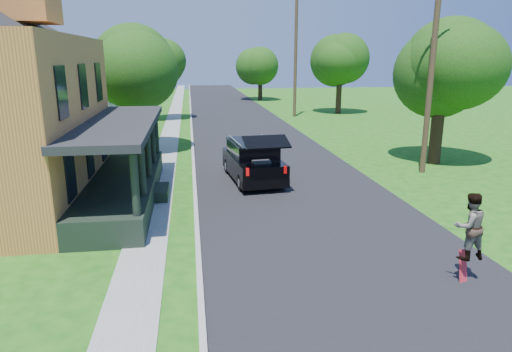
{
  "coord_description": "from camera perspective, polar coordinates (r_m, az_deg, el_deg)",
  "views": [
    {
      "loc": [
        -4.14,
        -11.75,
        5.46
      ],
      "look_at": [
        -2.0,
        3.0,
        1.55
      ],
      "focal_mm": 32.0,
      "sensor_mm": 36.0,
      "label": 1
    }
  ],
  "objects": [
    {
      "name": "tree_right_mid",
      "position": [
        46.05,
        10.47,
        14.76
      ],
      "size": [
        6.11,
        5.84,
        8.47
      ],
      "rotation": [
        0.0,
        0.0,
        0.21
      ],
      "color": "black",
      "rests_on": "ground"
    },
    {
      "name": "sidewalk",
      "position": [
        32.25,
        -10.77,
        4.69
      ],
      "size": [
        1.3,
        120.0,
        0.03
      ],
      "primitive_type": "cube",
      "color": "gray",
      "rests_on": "ground"
    },
    {
      "name": "front_walk",
      "position": [
        19.33,
        -24.01,
        -3.02
      ],
      "size": [
        6.5,
        1.2,
        0.03
      ],
      "primitive_type": "cube",
      "color": "gray",
      "rests_on": "ground"
    },
    {
      "name": "curb",
      "position": [
        32.21,
        -8.0,
        4.8
      ],
      "size": [
        0.15,
        120.0,
        0.12
      ],
      "primitive_type": "cube",
      "color": "#A4A5A0",
      "rests_on": "ground"
    },
    {
      "name": "neighbor_house_mid",
      "position": [
        36.97,
        -23.42,
        11.56
      ],
      "size": [
        12.78,
        12.78,
        8.3
      ],
      "color": "#A19D8F",
      "rests_on": "ground"
    },
    {
      "name": "black_suv",
      "position": [
        20.54,
        -0.38,
        1.91
      ],
      "size": [
        2.42,
        5.27,
        2.38
      ],
      "rotation": [
        0.0,
        0.0,
        0.1
      ],
      "color": "black",
      "rests_on": "ground"
    },
    {
      "name": "tree_left_mid",
      "position": [
        27.86,
        -14.38,
        14.04
      ],
      "size": [
        6.3,
        5.94,
        8.27
      ],
      "rotation": [
        0.0,
        0.0,
        0.16
      ],
      "color": "black",
      "rests_on": "ground"
    },
    {
      "name": "skateboarder",
      "position": [
        12.31,
        25.13,
        -5.7
      ],
      "size": [
        0.87,
        0.71,
        1.69
      ],
      "rotation": [
        0.0,
        0.0,
        3.22
      ],
      "color": "black",
      "rests_on": "ground"
    },
    {
      "name": "tree_right_far",
      "position": [
        59.94,
        0.51,
        14.16
      ],
      "size": [
        6.17,
        6.35,
        7.57
      ],
      "rotation": [
        0.0,
        0.0,
        -0.38
      ],
      "color": "black",
      "rests_on": "ground"
    },
    {
      "name": "utility_pole_near",
      "position": [
        23.03,
        21.06,
        11.85
      ],
      "size": [
        1.66,
        0.43,
        9.1
      ],
      "rotation": [
        0.0,
        0.0,
        0.19
      ],
      "color": "#3F2B1D",
      "rests_on": "ground"
    },
    {
      "name": "tree_left_far",
      "position": [
        40.97,
        -12.87,
        13.51
      ],
      "size": [
        4.67,
        4.53,
        7.34
      ],
      "rotation": [
        0.0,
        0.0,
        -0.01
      ],
      "color": "black",
      "rests_on": "ground"
    },
    {
      "name": "tree_right_near",
      "position": [
        25.3,
        22.31,
        13.44
      ],
      "size": [
        6.17,
        6.11,
        8.47
      ],
      "rotation": [
        0.0,
        0.0,
        -0.08
      ],
      "color": "black",
      "rests_on": "ground"
    },
    {
      "name": "neighbor_house_far",
      "position": [
        52.6,
        -18.97,
        12.54
      ],
      "size": [
        12.78,
        12.78,
        8.3
      ],
      "color": "#A19D8F",
      "rests_on": "ground"
    },
    {
      "name": "ground",
      "position": [
        13.6,
        10.35,
        -9.22
      ],
      "size": [
        140.0,
        140.0,
        0.0
      ],
      "primitive_type": "plane",
      "color": "#195611",
      "rests_on": "ground"
    },
    {
      "name": "utility_pole_far",
      "position": [
        43.16,
        4.98,
        15.07
      ],
      "size": [
        1.76,
        0.59,
        11.25
      ],
      "rotation": [
        0.0,
        0.0,
        0.26
      ],
      "color": "#3F2B1D",
      "rests_on": "ground"
    },
    {
      "name": "street",
      "position": [
        32.48,
        -0.82,
        5.02
      ],
      "size": [
        8.0,
        120.0,
        0.02
      ],
      "primitive_type": "cube",
      "color": "black",
      "rests_on": "ground"
    },
    {
      "name": "skateboard",
      "position": [
        12.76,
        24.44,
        -10.48
      ],
      "size": [
        0.32,
        0.43,
        0.9
      ],
      "rotation": [
        0.0,
        0.0,
        0.28
      ],
      "color": "#A90E1A",
      "rests_on": "ground"
    }
  ]
}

